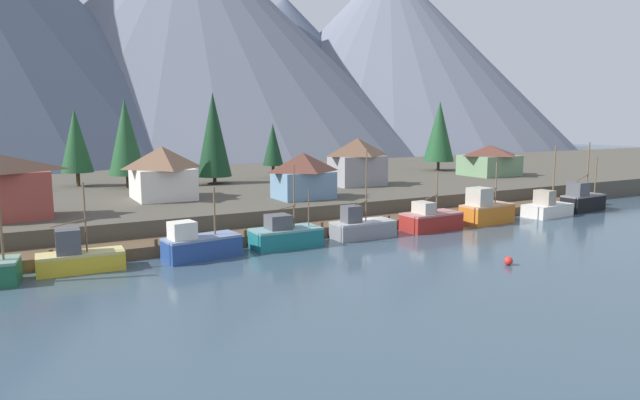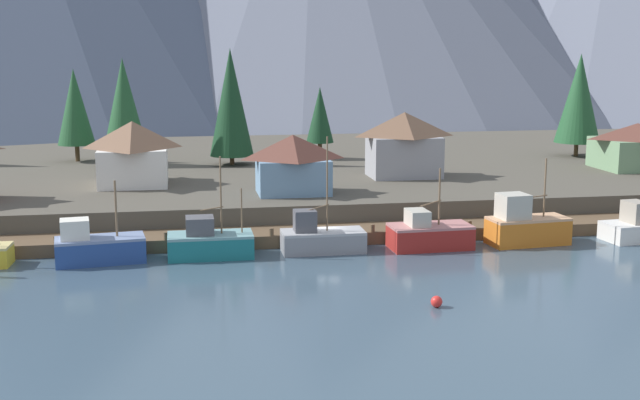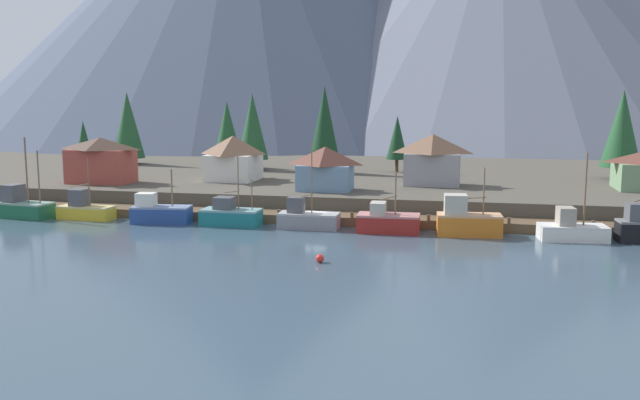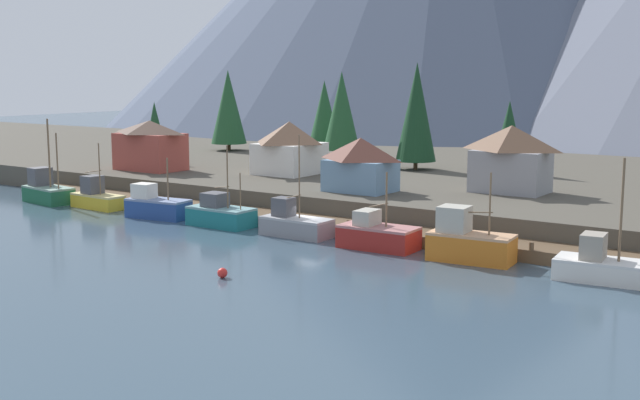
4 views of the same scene
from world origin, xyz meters
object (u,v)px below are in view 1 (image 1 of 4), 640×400
object	(u,v)px
fishing_boat_yellow	(78,257)
house_blue	(303,175)
house_grey	(357,161)
fishing_boat_black	(582,200)
conifer_near_right	(76,140)
conifer_mid_left	(126,137)
channel_buoy	(508,261)
fishing_boat_red	(430,220)
house_green	(489,160)
conifer_back_right	(273,145)
house_red	(2,187)
fishing_boat_orange	(485,210)
fishing_boat_grey	(362,227)
fishing_boat_white	(547,208)
house_white	(162,172)
conifer_mid_right	(213,134)
conifer_centre	(439,131)
fishing_boat_teal	(285,235)
fishing_boat_blue	(199,245)

from	to	relation	value
fishing_boat_yellow	house_blue	world-z (taller)	house_blue
house_blue	house_grey	size ratio (longest dim) A/B	0.91
fishing_boat_black	conifer_near_right	bearing A→B (deg)	141.78
conifer_mid_left	channel_buoy	bearing A→B (deg)	-66.11
house_grey	conifer_near_right	distance (m)	38.07
fishing_boat_red	house_blue	bearing A→B (deg)	124.99
fishing_boat_black	conifer_mid_left	distance (m)	59.54
house_green	channel_buoy	xyz separation A→B (m)	(-33.33, -34.91, -4.65)
conifer_near_right	conifer_back_right	world-z (taller)	conifer_near_right
conifer_near_right	fishing_boat_red	bearing A→B (deg)	-50.61
fishing_boat_yellow	house_red	distance (m)	14.00
fishing_boat_red	fishing_boat_orange	xyz separation A→B (m)	(7.85, -0.03, 0.39)
house_green	conifer_back_right	world-z (taller)	conifer_back_right
fishing_boat_grey	house_grey	world-z (taller)	house_grey
fishing_boat_yellow	channel_buoy	size ratio (longest dim) A/B	9.78
fishing_boat_red	conifer_back_right	bearing A→B (deg)	92.35
fishing_boat_white	house_white	world-z (taller)	house_white
house_red	conifer_mid_right	bearing A→B (deg)	35.28
conifer_mid_left	house_red	bearing A→B (deg)	-126.11
house_green	conifer_centre	distance (m)	11.65
fishing_boat_yellow	fishing_boat_teal	world-z (taller)	fishing_boat_teal
fishing_boat_teal	conifer_near_right	bearing A→B (deg)	110.25
house_grey	conifer_centre	bearing A→B (deg)	25.75
conifer_near_right	conifer_mid_right	size ratio (longest dim) A/B	0.82
conifer_back_right	house_white	bearing A→B (deg)	-143.95
fishing_boat_red	conifer_near_right	distance (m)	48.40
house_green	fishing_boat_teal	bearing A→B (deg)	-156.05
house_blue	house_red	bearing A→B (deg)	178.18
fishing_boat_blue	conifer_mid_left	distance (m)	33.61
fishing_boat_grey	house_green	size ratio (longest dim) A/B	1.07
fishing_boat_teal	conifer_centre	bearing A→B (deg)	34.95
house_red	house_blue	size ratio (longest dim) A/B	1.26
house_green	conifer_mid_left	world-z (taller)	conifer_mid_left
fishing_boat_yellow	conifer_near_right	size ratio (longest dim) A/B	0.65
fishing_boat_blue	fishing_boat_teal	world-z (taller)	fishing_boat_teal
fishing_boat_yellow	conifer_centre	bearing A→B (deg)	29.14
house_grey	house_blue	bearing A→B (deg)	-147.97
fishing_boat_black	house_green	xyz separation A→B (m)	(4.64, 20.48, 3.60)
fishing_boat_grey	conifer_mid_right	distance (m)	32.29
house_grey	conifer_mid_left	size ratio (longest dim) A/B	0.62
house_green	house_red	world-z (taller)	house_red
fishing_boat_teal	fishing_boat_orange	bearing A→B (deg)	-0.30
fishing_boat_blue	house_blue	xyz separation A→B (m)	(15.94, 11.92, 4.03)
fishing_boat_red	house_white	size ratio (longest dim) A/B	0.88
house_white	conifer_back_right	world-z (taller)	conifer_back_right
fishing_boat_black	conifer_mid_right	bearing A→B (deg)	136.21
fishing_boat_red	house_red	world-z (taller)	house_red
house_green	channel_buoy	bearing A→B (deg)	-133.67
conifer_back_right	channel_buoy	distance (m)	48.95
fishing_boat_yellow	house_grey	size ratio (longest dim) A/B	0.94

